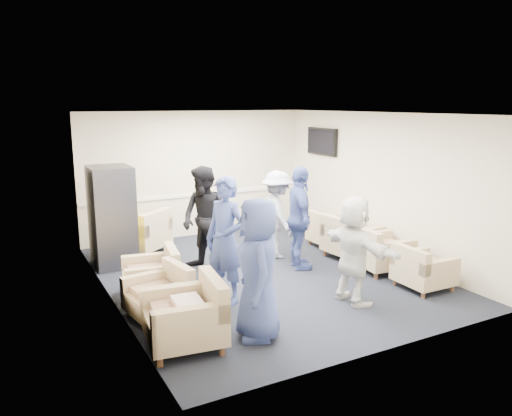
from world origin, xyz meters
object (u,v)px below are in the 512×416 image
vending_machine (112,216)px  armchair_left_mid (162,296)px  armchair_left_near (189,318)px  armchair_right_near (422,271)px  person_front_right (354,250)px  armchair_left_far (154,277)px  person_mid_right (300,218)px  armchair_right_midnear (379,252)px  person_back_right (277,215)px  armchair_right_far (329,232)px  person_back_left (205,220)px  person_front_left (258,269)px  person_mid_left (225,240)px  armchair_corner (143,235)px  armchair_right_midfar (350,240)px

vending_machine → armchair_left_mid: bearing=-88.5°
armchair_left_near → armchair_right_near: (3.87, 0.07, -0.06)m
armchair_left_mid → person_front_right: bearing=64.5°
armchair_left_far → person_front_right: 2.98m
armchair_left_near → person_mid_right: person_mid_right is taller
armchair_left_near → armchair_left_mid: size_ratio=1.15×
armchair_right_midnear → person_front_right: person_front_right is taller
person_back_right → armchair_right_far: bearing=-78.5°
armchair_right_midnear → person_back_left: (-2.66, 1.40, 0.58)m
armchair_left_near → person_front_left: person_front_left is taller
armchair_left_near → person_mid_left: 1.54m
armchair_right_far → vending_machine: size_ratio=0.44×
person_back_left → person_mid_right: bearing=46.3°
armchair_corner → person_front_left: 4.24m
armchair_left_far → armchair_corner: bearing=178.3°
person_back_left → person_mid_right: 1.64m
armchair_left_near → armchair_right_midnear: bearing=112.5°
armchair_right_midnear → armchair_corner: bearing=54.6°
armchair_right_midfar → armchair_right_far: bearing=-13.5°
armchair_left_near → vending_machine: size_ratio=0.56×
person_mid_left → armchair_right_far: bearing=94.6°
armchair_corner → vending_machine: (-0.66, -0.48, 0.53)m
armchair_right_near → person_front_left: (-3.03, -0.25, 0.58)m
armchair_right_midnear → armchair_right_near: bearing=-173.2°
armchair_right_midnear → person_back_right: (-1.15, 1.52, 0.49)m
person_front_left → person_mid_right: person_mid_right is taller
armchair_left_far → armchair_right_midnear: (3.78, -0.67, 0.02)m
armchair_right_far → person_front_right: person_front_right is taller
armchair_right_midnear → person_front_left: (-3.03, -1.22, 0.55)m
vending_machine → person_front_right: (2.70, -3.38, -0.10)m
person_mid_left → person_mid_right: bearing=89.9°
armchair_left_far → vending_machine: 1.93m
armchair_right_near → armchair_right_midnear: bearing=1.1°
person_front_left → person_mid_left: (0.12, 1.23, 0.05)m
armchair_left_mid → person_back_right: 3.24m
armchair_right_near → person_mid_right: size_ratio=0.42×
armchair_left_mid → person_back_left: person_back_left is taller
person_back_left → armchair_left_mid: bearing=-61.0°
armchair_right_midfar → armchair_right_far: (0.12, 0.80, -0.04)m
armchair_left_mid → person_mid_left: (1.00, 0.10, 0.63)m
armchair_right_far → person_back_right: (-1.28, -0.10, 0.52)m
armchair_right_far → person_front_left: size_ratio=0.44×
armchair_right_far → person_mid_right: 1.65m
armchair_left_near → person_front_right: bearing=101.0°
armchair_right_near → person_mid_left: size_ratio=0.41×
person_front_left → person_front_right: bearing=119.0°
armchair_left_far → armchair_right_midnear: armchair_right_midnear is taller
person_back_right → vending_machine: bearing=77.8°
armchair_right_midnear → armchair_left_far: bearing=86.5°
person_mid_left → person_back_left: bearing=146.5°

